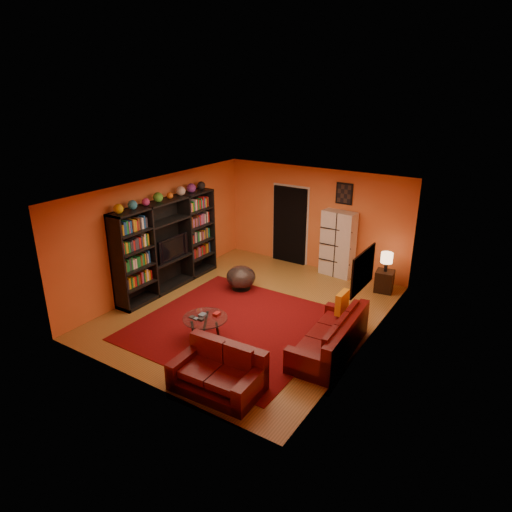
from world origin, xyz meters
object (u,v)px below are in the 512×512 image
Objects in this scene: sofa at (333,339)px; bowl_chair at (241,277)px; side_table at (384,281)px; storage_cabinet at (338,244)px; tv at (170,247)px; coffee_table at (205,320)px; loveseat at (220,371)px; entertainment_unit at (168,245)px; table_lamp at (387,258)px.

bowl_chair is at bearing 152.13° from sofa.
storage_cabinet is at bearing 167.11° from side_table.
coffee_table is (2.12, -1.40, -0.61)m from tv.
side_table is at bearing 60.68° from coffee_table.
storage_cabinet reaches higher than tv.
storage_cabinet reaches higher than side_table.
entertainment_unit is at bearing 51.07° from loveseat.
side_table reaches higher than coffee_table.
sofa is (4.36, -0.57, -0.70)m from tv.
coffee_table is 1.23× the size of bowl_chair.
tv is 4.13m from loveseat.
table_lamp reaches higher than bowl_chair.
entertainment_unit reaches higher than side_table.
table_lamp is (1.04, 4.92, 0.53)m from loveseat.
sofa reaches higher than coffee_table.
entertainment_unit is 3.17× the size of tv.
side_table is (4.29, 2.47, -0.74)m from tv.
entertainment_unit is at bearing 169.73° from sofa.
coffee_table is at bearing -32.31° from entertainment_unit.
side_table is (4.34, 2.50, -0.80)m from entertainment_unit.
side_table is (2.17, 3.87, -0.13)m from coffee_table.
storage_cabinet reaches higher than table_lamp.
entertainment_unit is 4.13m from storage_cabinet.
storage_cabinet reaches higher than bowl_chair.
storage_cabinet is 2.58m from bowl_chair.
storage_cabinet is at bearing -46.96° from tv.
sofa is 3.09m from table_lamp.
coffee_table is at bearing -123.38° from tv.
sofa reaches higher than bowl_chair.
entertainment_unit is 6.68× the size of table_lamp.
table_lamp is (2.17, 3.87, 0.43)m from coffee_table.
bowl_chair is at bearing 26.71° from loveseat.
loveseat is at bearing -101.94° from side_table.
loveseat is 0.87× the size of storage_cabinet.
sofa is 4.59× the size of table_lamp.
bowl_chair is at bearing 107.39° from coffee_table.
coffee_table is at bearing -72.61° from bowl_chair.
sofa is 2.39m from coffee_table.
storage_cabinet reaches higher than sofa.
side_table is at bearing -14.64° from loveseat.
entertainment_unit is 1.46× the size of sofa.
tv reaches higher than table_lamp.
storage_cabinet is 1.47m from side_table.
storage_cabinet is at bearing 52.66° from bowl_chair.
entertainment_unit is at bearing -151.98° from bowl_chair.
bowl_chair is at bearing -61.91° from tv.
loveseat reaches higher than bowl_chair.
entertainment_unit is 4.51m from sofa.
table_lamp reaches higher than coffee_table.
table_lamp is at bearing 29.90° from entertainment_unit.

